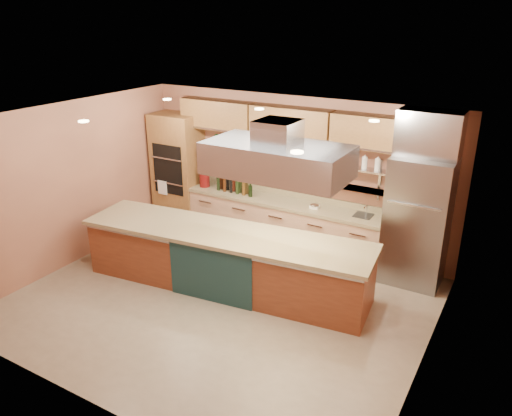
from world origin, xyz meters
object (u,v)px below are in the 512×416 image
Objects in this scene: island at (225,259)px; copper_kettle at (243,147)px; green_canister at (261,148)px; flower_vase at (205,178)px; kitchen_scale at (314,206)px; refrigerator at (417,222)px.

island is 2.46m from copper_kettle.
island is 2.37m from green_canister.
green_canister is (1.14, 0.22, 0.70)m from flower_vase.
flower_vase reaches higher than island.
green_canister is at bearing 157.27° from kitchen_scale.
refrigerator is 3.45m from copper_kettle.
refrigerator is at bearing -3.92° from copper_kettle.
island is 12.99× the size of flower_vase.
green_canister is at bearing 96.70° from island.
refrigerator reaches higher than green_canister.
refrigerator reaches higher than flower_vase.
island is at bearing -76.81° from green_canister.
refrigerator is 11.43× the size of green_canister.
refrigerator is 3.09m from green_canister.
flower_vase is at bearing 126.66° from island.
green_canister is (-1.22, 0.22, 0.83)m from kitchen_scale.
refrigerator reaches higher than island.
refrigerator is at bearing 27.13° from island.
green_canister is at bearing 10.91° from flower_vase.
flower_vase is 1.05m from copper_kettle.
green_canister reaches higher than kitchen_scale.
refrigerator is 13.68× the size of kitchen_scale.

